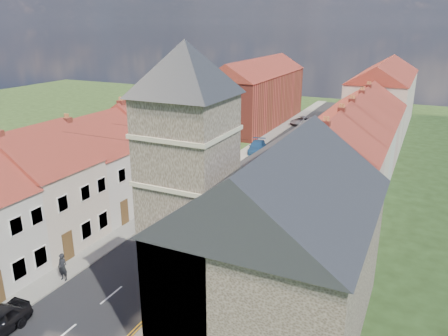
# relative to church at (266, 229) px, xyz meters

# --- Properties ---
(ground) EXTENTS (160.00, 160.00, 0.00)m
(ground) POSITION_rel_church_xyz_m (-9.36, -3.32, -5.88)
(ground) COLOR #345624
(ground) RESTS_ON ground
(road) EXTENTS (7.00, 90.00, 0.02)m
(road) POSITION_rel_church_xyz_m (-9.36, 26.68, -5.87)
(road) COLOR black
(road) RESTS_ON ground
(pavement_left) EXTENTS (1.80, 90.00, 0.12)m
(pavement_left) POSITION_rel_church_xyz_m (-13.76, 26.68, -5.82)
(pavement_left) COLOR #9D998F
(pavement_left) RESTS_ON ground
(pavement_right) EXTENTS (1.80, 90.00, 0.12)m
(pavement_right) POSITION_rel_church_xyz_m (-4.96, 26.68, -5.82)
(pavement_right) COLOR #9D998F
(pavement_right) RESTS_ON ground
(church) EXTENTS (11.25, 14.25, 15.20)m
(church) POSITION_rel_church_xyz_m (0.00, 0.00, 0.00)
(church) COLOR #3F352C
(church) RESTS_ON ground
(cottage_r_tudor) EXTENTS (8.30, 5.20, 9.00)m
(cottage_r_tudor) POSITION_rel_church_xyz_m (-0.09, 9.37, -1.41)
(cottage_r_tudor) COLOR #AB9E90
(cottage_r_tudor) RESTS_ON ground
(cottage_r_white_near) EXTENTS (8.30, 6.00, 9.00)m
(cottage_r_white_near) POSITION_rel_church_xyz_m (-0.06, 14.77, -1.40)
(cottage_r_white_near) COLOR #BA9893
(cottage_r_white_near) RESTS_ON ground
(cottage_r_cream_mid) EXTENTS (8.30, 5.20, 9.00)m
(cottage_r_cream_mid) POSITION_rel_church_xyz_m (-0.06, 20.17, -1.40)
(cottage_r_cream_mid) COLOR #AB9E90
(cottage_r_cream_mid) RESTS_ON ground
(cottage_r_pink) EXTENTS (8.30, 6.00, 9.00)m
(cottage_r_pink) POSITION_rel_church_xyz_m (-0.06, 25.57, -1.40)
(cottage_r_pink) COLOR #AEABA5
(cottage_r_pink) RESTS_ON ground
(cottage_r_white_far) EXTENTS (8.30, 5.20, 9.00)m
(cottage_r_white_far) POSITION_rel_church_xyz_m (-0.06, 30.97, -1.40)
(cottage_r_white_far) COLOR #BA9893
(cottage_r_white_far) RESTS_ON ground
(cottage_r_cream_far) EXTENTS (8.30, 6.00, 9.00)m
(cottage_r_cream_far) POSITION_rel_church_xyz_m (-0.06, 36.37, -1.40)
(cottage_r_cream_far) COLOR #AB9E90
(cottage_r_cream_far) RESTS_ON ground
(cottage_l_cream) EXTENTS (8.30, 6.30, 9.10)m
(cottage_l_cream) POSITION_rel_church_xyz_m (-18.66, 2.22, -1.35)
(cottage_l_cream) COLOR #AB9E90
(cottage_l_cream) RESTS_ON ground
(cottage_l_white) EXTENTS (8.30, 6.90, 8.80)m
(cottage_l_white) POSITION_rel_church_xyz_m (-18.66, 8.62, -1.51)
(cottage_l_white) COLOR #AEABA5
(cottage_l_white) RESTS_ON ground
(cottage_l_brick_mid) EXTENTS (8.30, 5.70, 9.10)m
(cottage_l_brick_mid) POSITION_rel_church_xyz_m (-18.66, 14.72, -1.35)
(cottage_l_brick_mid) COLOR #98362C
(cottage_l_brick_mid) RESTS_ON ground
(cottage_l_pink) EXTENTS (8.30, 6.30, 8.80)m
(cottage_l_pink) POSITION_rel_church_xyz_m (-18.66, 20.52, -1.51)
(cottage_l_pink) COLOR #BA9893
(cottage_l_pink) RESTS_ON ground
(block_right_far) EXTENTS (8.30, 24.20, 10.50)m
(block_right_far) POSITION_rel_church_xyz_m (-0.06, 51.68, -0.58)
(block_right_far) COLOR #AB9E90
(block_right_far) RESTS_ON ground
(block_left_far) EXTENTS (8.30, 24.20, 10.50)m
(block_left_far) POSITION_rel_church_xyz_m (-18.66, 46.68, -0.58)
(block_left_far) COLOR #98362C
(block_left_far) RESTS_ON ground
(lamppost) EXTENTS (0.88, 0.15, 6.00)m
(lamppost) POSITION_rel_church_xyz_m (-13.17, 16.68, -2.34)
(lamppost) COLOR black
(lamppost) RESTS_ON pavement_left
(car_mid) EXTENTS (2.62, 4.19, 1.30)m
(car_mid) POSITION_rel_church_xyz_m (-11.67, 13.39, -5.22)
(car_mid) COLOR #B6B7BF
(car_mid) RESTS_ON ground
(car_far) EXTENTS (3.04, 5.12, 1.39)m
(car_far) POSITION_rel_church_xyz_m (-12.56, 31.23, -5.18)
(car_far) COLOR navy
(car_far) RESTS_ON ground
(car_distant) EXTENTS (3.46, 4.97, 1.26)m
(car_distant) POSITION_rel_church_xyz_m (-11.82, 49.16, -5.25)
(car_distant) COLOR #A5A6AC
(car_distant) RESTS_ON ground
(pedestrian_left) EXTENTS (0.70, 0.49, 1.83)m
(pedestrian_left) POSITION_rel_church_xyz_m (-13.06, -1.40, -4.84)
(pedestrian_left) COLOR black
(pedestrian_left) RESTS_ON pavement_left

